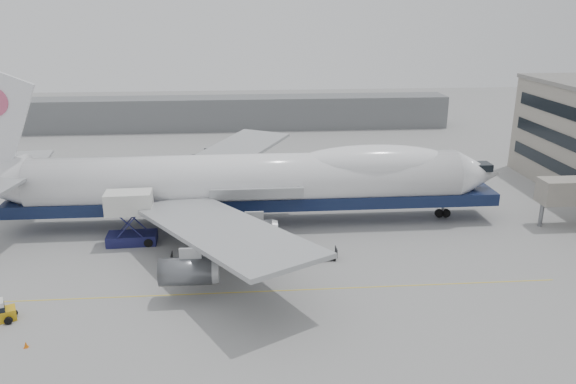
{
  "coord_description": "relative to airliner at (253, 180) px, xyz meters",
  "views": [
    {
      "loc": [
        -0.51,
        -53.96,
        25.92
      ],
      "look_at": [
        4.46,
        6.0,
        5.98
      ],
      "focal_mm": 35.0,
      "sensor_mm": 36.0,
      "label": 1
    }
  ],
  "objects": [
    {
      "name": "ground",
      "position": [
        -0.64,
        -12.0,
        -5.62
      ],
      "size": [
        260.0,
        260.0,
        0.0
      ],
      "primitive_type": "plane",
      "color": "gray",
      "rests_on": "ground"
    },
    {
      "name": "dolly_1",
      "position": [
        -3.99,
        -11.32,
        -5.09
      ],
      "size": [
        2.3,
        1.35,
        1.3
      ],
      "color": "#2D2D30",
      "rests_on": "ground"
    },
    {
      "name": "hangar",
      "position": [
        -10.64,
        58.0,
        -2.12
      ],
      "size": [
        110.0,
        8.0,
        7.0
      ],
      "primitive_type": "cube",
      "color": "slate",
      "rests_on": "ground"
    },
    {
      "name": "dolly_4",
      "position": [
        7.48,
        -11.32,
        -5.09
      ],
      "size": [
        2.3,
        1.35,
        1.3
      ],
      "color": "#2D2D30",
      "rests_on": "ground"
    },
    {
      "name": "catering_truck",
      "position": [
        -14.09,
        -5.28,
        -2.16
      ],
      "size": [
        5.67,
        4.05,
        6.22
      ],
      "rotation": [
        0.0,
        0.0,
        0.04
      ],
      "color": "#181A4A",
      "rests_on": "ground"
    },
    {
      "name": "traffic_cone",
      "position": [
        -18.84,
        -25.71,
        -5.37
      ],
      "size": [
        0.37,
        0.37,
        0.54
      ],
      "rotation": [
        0.0,
        0.0,
        -0.06
      ],
      "color": "#DB630B",
      "rests_on": "ground"
    },
    {
      "name": "dolly_3",
      "position": [
        3.66,
        -11.32,
        -5.09
      ],
      "size": [
        2.3,
        1.35,
        1.3
      ],
      "color": "#2D2D30",
      "rests_on": "ground"
    },
    {
      "name": "dolly_0",
      "position": [
        -7.81,
        -11.32,
        -5.09
      ],
      "size": [
        2.3,
        1.35,
        1.3
      ],
      "color": "#2D2D30",
      "rests_on": "ground"
    },
    {
      "name": "apron_line",
      "position": [
        -0.64,
        -18.0,
        -5.62
      ],
      "size": [
        60.0,
        0.15,
        0.01
      ],
      "primitive_type": "cube",
      "color": "gold",
      "rests_on": "ground"
    },
    {
      "name": "dolly_2",
      "position": [
        -0.16,
        -11.32,
        -5.09
      ],
      "size": [
        2.3,
        1.35,
        1.3
      ],
      "color": "#2D2D30",
      "rests_on": "ground"
    },
    {
      "name": "airliner",
      "position": [
        0.0,
        0.0,
        0.0
      ],
      "size": [
        67.0,
        55.3,
        19.98
      ],
      "color": "white",
      "rests_on": "ground"
    }
  ]
}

